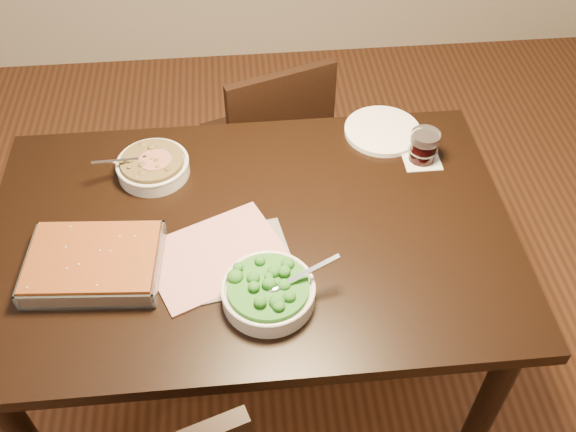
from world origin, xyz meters
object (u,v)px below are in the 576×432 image
object	(u,v)px
table	(252,252)
dinner_plate	(382,131)
wine_tumbler	(424,146)
chair_far	(271,142)
baking_dish	(94,263)
broccoli_bowl	(268,292)
stew_bowl	(153,166)

from	to	relation	value
table	dinner_plate	world-z (taller)	dinner_plate
wine_tumbler	chair_far	world-z (taller)	wine_tumbler
baking_dish	dinner_plate	size ratio (longest dim) A/B	1.49
table	wine_tumbler	bearing A→B (deg)	24.01
table	broccoli_bowl	bearing A→B (deg)	-82.38
table	stew_bowl	bearing A→B (deg)	137.45
broccoli_bowl	dinner_plate	distance (m)	0.71
broccoli_bowl	dinner_plate	xyz separation A→B (m)	(0.39, 0.59, -0.02)
broccoli_bowl	wine_tumbler	xyz separation A→B (m)	(0.49, 0.46, 0.02)
broccoli_bowl	chair_far	size ratio (longest dim) A/B	0.31
stew_bowl	broccoli_bowl	world-z (taller)	broccoli_bowl
table	baking_dish	xyz separation A→B (m)	(-0.39, -0.10, 0.12)
broccoli_bowl	table	bearing A→B (deg)	97.62
baking_dish	dinner_plate	world-z (taller)	baking_dish
chair_far	table	bearing A→B (deg)	62.84
wine_tumbler	dinner_plate	distance (m)	0.16
broccoli_bowl	dinner_plate	world-z (taller)	broccoli_bowl
broccoli_bowl	baking_dish	xyz separation A→B (m)	(-0.42, 0.13, -0.00)
wine_tumbler	broccoli_bowl	bearing A→B (deg)	-136.44
table	broccoli_bowl	size ratio (longest dim) A/B	5.51
table	dinner_plate	bearing A→B (deg)	40.23
wine_tumbler	baking_dish	bearing A→B (deg)	-159.95
stew_bowl	wine_tumbler	world-z (taller)	wine_tumbler
stew_bowl	dinner_plate	bearing A→B (deg)	9.57
broccoli_bowl	baking_dish	world-z (taller)	broccoli_bowl
broccoli_bowl	wine_tumbler	distance (m)	0.67
stew_bowl	baking_dish	world-z (taller)	stew_bowl
broccoli_bowl	dinner_plate	size ratio (longest dim) A/B	1.09
stew_bowl	wine_tumbler	xyz separation A→B (m)	(0.78, -0.01, 0.02)
broccoli_bowl	wine_tumbler	bearing A→B (deg)	43.56
table	baking_dish	size ratio (longest dim) A/B	4.04
stew_bowl	dinner_plate	world-z (taller)	stew_bowl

